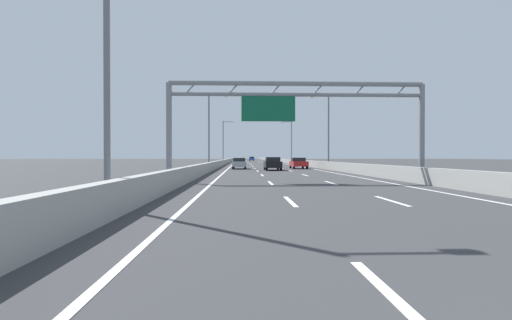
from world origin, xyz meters
TOP-DOWN VIEW (x-y plane):
  - ground_plane at (0.00, 100.00)m, footprint 260.00×260.00m
  - lane_dash_left_0 at (-1.80, 3.50)m, footprint 0.16×3.00m
  - lane_dash_left_1 at (-1.80, 12.50)m, footprint 0.16×3.00m
  - lane_dash_left_2 at (-1.80, 21.50)m, footprint 0.16×3.00m
  - lane_dash_left_3 at (-1.80, 30.50)m, footprint 0.16×3.00m
  - lane_dash_left_4 at (-1.80, 39.50)m, footprint 0.16×3.00m
  - lane_dash_left_5 at (-1.80, 48.50)m, footprint 0.16×3.00m
  - lane_dash_left_6 at (-1.80, 57.50)m, footprint 0.16×3.00m
  - lane_dash_left_7 at (-1.80, 66.50)m, footprint 0.16×3.00m
  - lane_dash_left_8 at (-1.80, 75.50)m, footprint 0.16×3.00m
  - lane_dash_left_9 at (-1.80, 84.50)m, footprint 0.16×3.00m
  - lane_dash_left_10 at (-1.80, 93.50)m, footprint 0.16×3.00m
  - lane_dash_left_11 at (-1.80, 102.50)m, footprint 0.16×3.00m
  - lane_dash_left_12 at (-1.80, 111.50)m, footprint 0.16×3.00m
  - lane_dash_left_13 at (-1.80, 120.50)m, footprint 0.16×3.00m
  - lane_dash_left_14 at (-1.80, 129.50)m, footprint 0.16×3.00m
  - lane_dash_left_15 at (-1.80, 138.50)m, footprint 0.16×3.00m
  - lane_dash_left_16 at (-1.80, 147.50)m, footprint 0.16×3.00m
  - lane_dash_left_17 at (-1.80, 156.50)m, footprint 0.16×3.00m
  - lane_dash_right_1 at (1.80, 12.50)m, footprint 0.16×3.00m
  - lane_dash_right_2 at (1.80, 21.50)m, footprint 0.16×3.00m
  - lane_dash_right_3 at (1.80, 30.50)m, footprint 0.16×3.00m
  - lane_dash_right_4 at (1.80, 39.50)m, footprint 0.16×3.00m
  - lane_dash_right_5 at (1.80, 48.50)m, footprint 0.16×3.00m
  - lane_dash_right_6 at (1.80, 57.50)m, footprint 0.16×3.00m
  - lane_dash_right_7 at (1.80, 66.50)m, footprint 0.16×3.00m
  - lane_dash_right_8 at (1.80, 75.50)m, footprint 0.16×3.00m
  - lane_dash_right_9 at (1.80, 84.50)m, footprint 0.16×3.00m
  - lane_dash_right_10 at (1.80, 93.50)m, footprint 0.16×3.00m
  - lane_dash_right_11 at (1.80, 102.50)m, footprint 0.16×3.00m
  - lane_dash_right_12 at (1.80, 111.50)m, footprint 0.16×3.00m
  - lane_dash_right_13 at (1.80, 120.50)m, footprint 0.16×3.00m
  - lane_dash_right_14 at (1.80, 129.50)m, footprint 0.16×3.00m
  - lane_dash_right_15 at (1.80, 138.50)m, footprint 0.16×3.00m
  - lane_dash_right_16 at (1.80, 147.50)m, footprint 0.16×3.00m
  - lane_dash_right_17 at (1.80, 156.50)m, footprint 0.16×3.00m
  - edge_line_left at (-5.25, 88.00)m, footprint 0.16×176.00m
  - edge_line_right at (5.25, 88.00)m, footprint 0.16×176.00m
  - barrier_left at (-6.90, 110.00)m, footprint 0.45×220.00m
  - barrier_right at (6.90, 110.00)m, footprint 0.45×220.00m
  - sign_gantry at (-0.24, 23.02)m, footprint 16.48×0.36m
  - streetlamp_left_near at (-7.47, 11.30)m, footprint 2.58×0.28m
  - streetlamp_left_mid at (-7.47, 47.23)m, footprint 2.58×0.28m
  - streetlamp_right_mid at (7.47, 47.23)m, footprint 2.58×0.28m
  - streetlamp_left_far at (-7.47, 83.16)m, footprint 2.58×0.28m
  - streetlamp_right_far at (7.47, 83.16)m, footprint 2.58×0.28m
  - blue_car at (-0.16, 125.56)m, footprint 1.71×4.44m
  - black_car at (-0.01, 41.72)m, footprint 1.79×4.48m
  - red_car at (3.80, 47.26)m, footprint 1.87×4.28m
  - silver_car at (-3.83, 46.46)m, footprint 1.71×4.28m

SIDE VIEW (x-z plane):
  - ground_plane at x=0.00m, z-range 0.00..0.00m
  - lane_dash_left_0 at x=-1.80m, z-range 0.00..0.01m
  - lane_dash_left_1 at x=-1.80m, z-range 0.00..0.01m
  - lane_dash_left_2 at x=-1.80m, z-range 0.00..0.01m
  - lane_dash_left_3 at x=-1.80m, z-range 0.00..0.01m
  - lane_dash_left_4 at x=-1.80m, z-range 0.00..0.01m
  - lane_dash_left_5 at x=-1.80m, z-range 0.00..0.01m
  - lane_dash_left_6 at x=-1.80m, z-range 0.00..0.01m
  - lane_dash_left_7 at x=-1.80m, z-range 0.00..0.01m
  - lane_dash_left_8 at x=-1.80m, z-range 0.00..0.01m
  - lane_dash_left_9 at x=-1.80m, z-range 0.00..0.01m
  - lane_dash_left_10 at x=-1.80m, z-range 0.00..0.01m
  - lane_dash_left_11 at x=-1.80m, z-range 0.00..0.01m
  - lane_dash_left_12 at x=-1.80m, z-range 0.00..0.01m
  - lane_dash_left_13 at x=-1.80m, z-range 0.00..0.01m
  - lane_dash_left_14 at x=-1.80m, z-range 0.00..0.01m
  - lane_dash_left_15 at x=-1.80m, z-range 0.00..0.01m
  - lane_dash_left_16 at x=-1.80m, z-range 0.00..0.01m
  - lane_dash_left_17 at x=-1.80m, z-range 0.00..0.01m
  - lane_dash_right_1 at x=1.80m, z-range 0.00..0.01m
  - lane_dash_right_2 at x=1.80m, z-range 0.00..0.01m
  - lane_dash_right_3 at x=1.80m, z-range 0.00..0.01m
  - lane_dash_right_4 at x=1.80m, z-range 0.00..0.01m
  - lane_dash_right_5 at x=1.80m, z-range 0.00..0.01m
  - lane_dash_right_6 at x=1.80m, z-range 0.00..0.01m
  - lane_dash_right_7 at x=1.80m, z-range 0.00..0.01m
  - lane_dash_right_8 at x=1.80m, z-range 0.00..0.01m
  - lane_dash_right_9 at x=1.80m, z-range 0.00..0.01m
  - lane_dash_right_10 at x=1.80m, z-range 0.00..0.01m
  - lane_dash_right_11 at x=1.80m, z-range 0.00..0.01m
  - lane_dash_right_12 at x=1.80m, z-range 0.00..0.01m
  - lane_dash_right_13 at x=1.80m, z-range 0.00..0.01m
  - lane_dash_right_14 at x=1.80m, z-range 0.00..0.01m
  - lane_dash_right_15 at x=1.80m, z-range 0.00..0.01m
  - lane_dash_right_16 at x=1.80m, z-range 0.00..0.01m
  - lane_dash_right_17 at x=1.80m, z-range 0.00..0.01m
  - edge_line_left at x=-5.25m, z-range 0.00..0.01m
  - edge_line_right at x=5.25m, z-range 0.00..0.01m
  - barrier_left at x=-6.90m, z-range 0.00..0.95m
  - barrier_right at x=6.90m, z-range 0.00..0.95m
  - silver_car at x=-3.83m, z-range 0.03..1.42m
  - red_car at x=3.80m, z-range 0.03..1.44m
  - blue_car at x=-0.16m, z-range 0.04..1.48m
  - black_car at x=-0.01m, z-range 0.01..1.51m
  - sign_gantry at x=-0.24m, z-range 1.67..8.03m
  - streetlamp_left_near at x=-7.47m, z-range 0.65..10.15m
  - streetlamp_left_mid at x=-7.47m, z-range 0.65..10.15m
  - streetlamp_right_mid at x=7.47m, z-range 0.65..10.15m
  - streetlamp_left_far at x=-7.47m, z-range 0.65..10.15m
  - streetlamp_right_far at x=7.47m, z-range 0.65..10.15m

